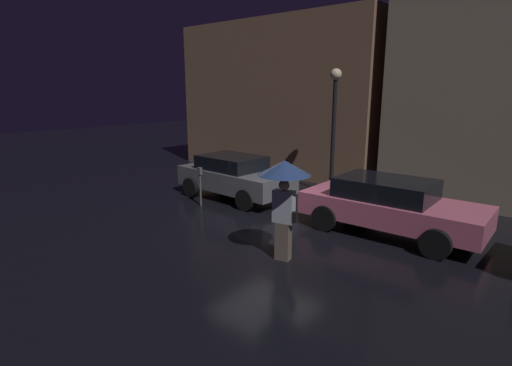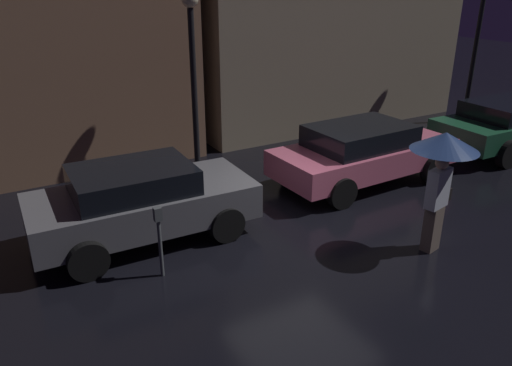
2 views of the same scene
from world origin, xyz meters
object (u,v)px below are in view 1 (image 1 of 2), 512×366
Objects in this scene: parking_meter at (200,182)px; parked_car_grey at (234,176)px; parked_car_pink at (390,205)px; pedestrian_with_umbrella at (284,182)px; street_lamp_near at (334,113)px.

parked_car_grey is at bearing 83.16° from parking_meter.
parked_car_pink is 5.60m from parking_meter.
pedestrian_with_umbrella is (4.20, -2.94, 0.96)m from parked_car_grey.
pedestrian_with_umbrella is at bearing -69.88° from street_lamp_near.
parked_car_grey is 3.90m from street_lamp_near.
parked_car_pink is 3.65× the size of parking_meter.
parked_car_grey reaches higher than parked_car_pink.
pedestrian_with_umbrella is at bearing -110.70° from parked_car_pink.
parked_car_pink is 3.32m from pedestrian_with_umbrella.
parking_meter is 0.29× the size of street_lamp_near.
parked_car_pink is at bearing 2.56° from parked_car_grey.
parking_meter is (-0.16, -1.36, 0.00)m from parked_car_grey.
parking_meter is (-5.41, -1.42, 0.01)m from parked_car_pink.
parked_car_grey is 5.21m from pedestrian_with_umbrella.
pedestrian_with_umbrella is 4.73m from parking_meter.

